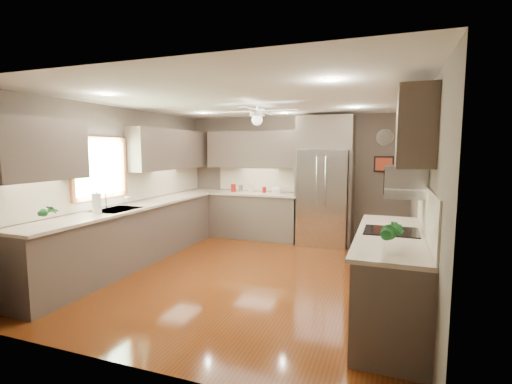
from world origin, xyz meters
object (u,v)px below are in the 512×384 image
Objects in this scene: refrigerator at (325,183)px; potted_plant_left at (46,211)px; bowl at (277,192)px; microwave at (405,181)px; paper_towel at (97,204)px; canister_c at (251,188)px; soap_bottle at (128,199)px; potted_plant_right at (392,232)px; canister_a at (233,188)px; canister_b at (241,189)px; canister_d at (264,190)px; stool at (381,251)px.

potted_plant_left is at bearing -124.72° from refrigerator.
microwave is at bearing -50.35° from bowl.
refrigerator is 7.97× the size of paper_towel.
canister_c is 1.01× the size of soap_bottle.
paper_towel is (-1.12, -3.08, 0.05)m from canister_c.
potted_plant_right is at bearing -53.25° from canister_c.
potted_plant_right reaches higher than canister_c.
soap_bottle is at bearing 160.59° from potted_plant_right.
canister_a is 0.16m from canister_b.
microwave reaches higher than potted_plant_left.
soap_bottle is 0.33× the size of microwave.
canister_d is 0.21× the size of stool.
bowl reaches higher than stool.
refrigerator is at bearing 38.57° from soap_bottle.
canister_d is 4.17m from potted_plant_left.
canister_d is at bearing 153.47° from stool.
refrigerator is (2.65, 3.83, 0.09)m from potted_plant_left.
stool is 4.30m from paper_towel.
potted_plant_left reaches higher than bowl.
bowl is (0.94, 0.03, -0.05)m from canister_a.
canister_a is 0.94m from bowl.
bowl is (1.69, 3.89, -0.13)m from potted_plant_left.
canister_a is 1.07× the size of canister_b.
microwave reaches higher than bowl.
microwave reaches higher than canister_c.
potted_plant_left is 0.56× the size of microwave.
stool is 1.88× the size of paper_towel.
stool is (2.60, -1.10, -0.79)m from canister_c.
canister_c is (0.39, -0.00, 0.01)m from canister_a.
refrigerator is (2.78, 2.22, 0.16)m from soap_bottle.
canister_c is 0.85× the size of bowl.
canister_b is 0.51× the size of paper_towel.
microwave is 0.95× the size of stool.
potted_plant_left is at bearing -103.11° from canister_b.
stool is at bearing 16.55° from soap_bottle.
potted_plant_left is (-1.40, -3.93, 0.09)m from canister_d.
potted_plant_right is 2.70m from stool.
bowl is at bearing 176.38° from refrigerator.
canister_a is 0.78× the size of bowl.
bowl is 0.09× the size of refrigerator.
potted_plant_left is (0.13, -1.61, 0.06)m from soap_bottle.
canister_a is at bearing 159.90° from stool.
potted_plant_right is at bearing -51.23° from canister_b.
microwave is (1.33, -2.71, 0.29)m from refrigerator.
bowl is (0.78, 0.00, -0.04)m from canister_b.
refrigerator is at bearing -0.81° from canister_a.
paper_towel is (-0.88, -3.11, 0.07)m from canister_b.
potted_plant_right is at bearing -56.50° from canister_d.
refrigerator is at bearing 135.46° from stool.
canister_a is 2.41m from soap_bottle.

